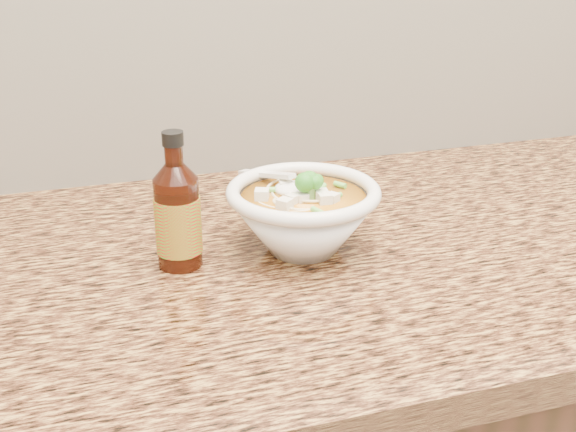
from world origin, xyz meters
name	(u,v)px	position (x,y,z in m)	size (l,w,h in m)	color
counter_slab	(386,246)	(0.00, 1.68, 0.88)	(4.00, 0.68, 0.04)	#AB803E
soup_bowl	(303,217)	(-0.12, 1.66, 0.95)	(0.19, 0.21, 0.11)	white
hot_sauce_bottle	(178,217)	(-0.28, 1.67, 0.96)	(0.06, 0.06, 0.17)	#3C1308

